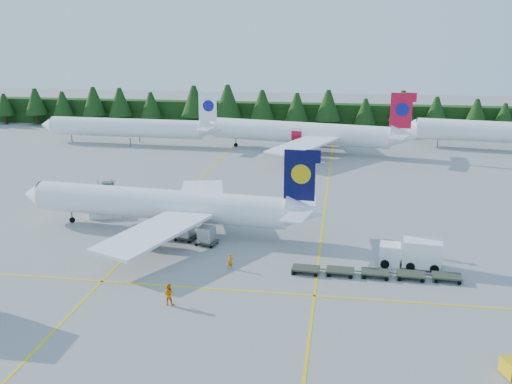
# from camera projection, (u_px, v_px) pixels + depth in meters

# --- Properties ---
(ground) EXTENTS (320.00, 320.00, 0.00)m
(ground) POSITION_uv_depth(u_px,v_px,m) (258.00, 265.00, 57.40)
(ground) COLOR gray
(ground) RESTS_ON ground
(taxi_stripe_a) EXTENTS (0.25, 120.00, 0.01)m
(taxi_stripe_a) POSITION_uv_depth(u_px,v_px,m) (179.00, 202.00, 78.44)
(taxi_stripe_a) COLOR yellow
(taxi_stripe_a) RESTS_ON ground
(taxi_stripe_b) EXTENTS (0.25, 120.00, 0.01)m
(taxi_stripe_b) POSITION_uv_depth(u_px,v_px,m) (325.00, 208.00, 75.52)
(taxi_stripe_b) COLOR yellow
(taxi_stripe_b) RESTS_ON ground
(taxi_stripe_cross) EXTENTS (80.00, 0.25, 0.01)m
(taxi_stripe_cross) POSITION_uv_depth(u_px,v_px,m) (248.00, 291.00, 51.70)
(taxi_stripe_cross) COLOR yellow
(taxi_stripe_cross) RESTS_ON ground
(treeline_hedge) EXTENTS (220.00, 4.00, 6.00)m
(treeline_hedge) POSITION_uv_depth(u_px,v_px,m) (310.00, 116.00, 134.45)
(treeline_hedge) COLOR black
(treeline_hedge) RESTS_ON ground
(airliner_navy) EXTENTS (36.05, 29.56, 10.48)m
(airliner_navy) POSITION_uv_depth(u_px,v_px,m) (154.00, 204.00, 66.71)
(airliner_navy) COLOR white
(airliner_navy) RESTS_ON ground
(airliner_red) EXTENTS (40.61, 33.12, 11.91)m
(airliner_red) POSITION_uv_depth(u_px,v_px,m) (296.00, 133.00, 109.93)
(airliner_red) COLOR white
(airliner_red) RESTS_ON ground
(airliner_far_left) EXTENTS (38.04, 5.04, 11.06)m
(airliner_far_left) POSITION_uv_depth(u_px,v_px,m) (121.00, 127.00, 116.75)
(airliner_far_left) COLOR white
(airliner_far_left) RESTS_ON ground
(airliner_far_right) EXTENTS (40.75, 10.27, 11.92)m
(airliner_far_right) POSITION_uv_depth(u_px,v_px,m) (504.00, 132.00, 109.95)
(airliner_far_right) COLOR white
(airliner_far_right) RESTS_ON ground
(airstairs) EXTENTS (4.47, 6.07, 3.63)m
(airstairs) POSITION_uv_depth(u_px,v_px,m) (107.00, 210.00, 72.33)
(airstairs) COLOR white
(airstairs) RESTS_ON ground
(service_truck) EXTENTS (6.15, 2.75, 2.88)m
(service_truck) POSITION_uv_depth(u_px,v_px,m) (410.00, 253.00, 56.77)
(service_truck) COLOR silver
(service_truck) RESTS_ON ground
(dolly_train) EXTENTS (16.05, 2.02, 0.15)m
(dolly_train) POSITION_uv_depth(u_px,v_px,m) (375.00, 272.00, 54.62)
(dolly_train) COLOR #373D2C
(dolly_train) RESTS_ON ground
(uld_pair) EXTENTS (5.34, 3.36, 1.76)m
(uld_pair) POSITION_uv_depth(u_px,v_px,m) (196.00, 232.00, 63.20)
(uld_pair) COLOR #373D2C
(uld_pair) RESTS_ON ground
(crew_a) EXTENTS (0.61, 0.45, 1.56)m
(crew_a) POSITION_uv_depth(u_px,v_px,m) (230.00, 261.00, 56.37)
(crew_a) COLOR orange
(crew_a) RESTS_ON ground
(crew_b) EXTENTS (1.00, 0.81, 1.97)m
(crew_b) POSITION_uv_depth(u_px,v_px,m) (168.00, 294.00, 48.99)
(crew_b) COLOR orange
(crew_b) RESTS_ON ground
(crew_c) EXTENTS (0.60, 0.82, 1.87)m
(crew_c) POSITION_uv_depth(u_px,v_px,m) (434.00, 250.00, 58.94)
(crew_c) COLOR #D84A04
(crew_c) RESTS_ON ground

